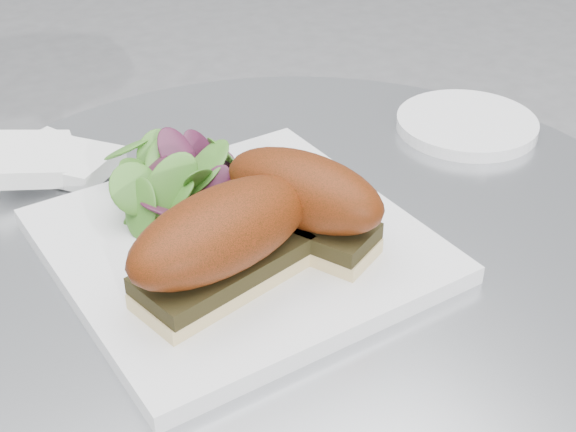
% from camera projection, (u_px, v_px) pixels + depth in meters
% --- Properties ---
extents(plate, '(0.30, 0.30, 0.02)m').
position_uv_depth(plate, '(237.00, 245.00, 0.67)').
color(plate, white).
rests_on(plate, table).
extents(sandwich_left, '(0.18, 0.11, 0.08)m').
position_uv_depth(sandwich_left, '(223.00, 240.00, 0.59)').
color(sandwich_left, beige).
rests_on(sandwich_left, plate).
extents(sandwich_right, '(0.12, 0.15, 0.08)m').
position_uv_depth(sandwich_right, '(304.00, 200.00, 0.64)').
color(sandwich_right, beige).
rests_on(sandwich_right, plate).
extents(salad, '(0.11, 0.11, 0.05)m').
position_uv_depth(salad, '(168.00, 173.00, 0.71)').
color(salad, '#498E2E').
rests_on(salad, plate).
extents(napkin, '(0.15, 0.15, 0.02)m').
position_uv_depth(napkin, '(55.00, 167.00, 0.78)').
color(napkin, white).
rests_on(napkin, table).
extents(saucer, '(0.15, 0.15, 0.01)m').
position_uv_depth(saucer, '(467.00, 124.00, 0.86)').
color(saucer, white).
rests_on(saucer, table).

